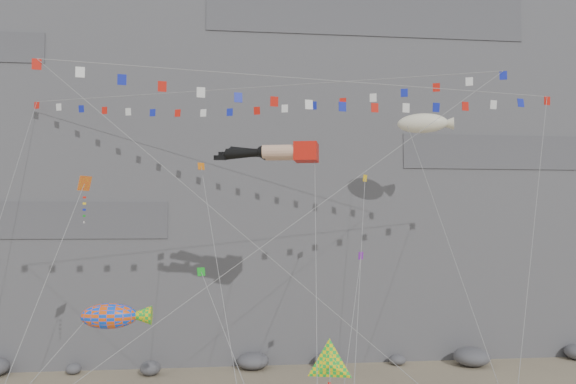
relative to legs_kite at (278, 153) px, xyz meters
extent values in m
cube|color=slate|center=(-0.93, 26.65, 8.86)|extent=(80.00, 28.00, 50.00)
cube|color=red|center=(1.71, -0.40, 0.02)|extent=(1.81, 2.20, 1.13)
cylinder|color=#E0AD8C|center=(-0.03, -0.56, 0.02)|extent=(2.06, 1.27, 0.84)
sphere|color=black|center=(-0.97, -0.33, 0.02)|extent=(0.77, 0.77, 0.77)
cone|color=black|center=(-2.07, -0.06, -0.05)|extent=(2.39, 1.22, 0.78)
cube|color=black|center=(-3.55, 0.30, -0.30)|extent=(0.80, 0.50, 0.28)
cylinder|color=#E0AD8C|center=(0.24, 0.54, 0.02)|extent=(2.06, 1.27, 0.84)
sphere|color=black|center=(-0.70, 0.77, 0.02)|extent=(0.77, 0.77, 0.77)
cone|color=black|center=(-1.80, 1.04, 0.13)|extent=(2.41, 1.23, 0.84)
cube|color=black|center=(-3.28, 1.41, 0.04)|extent=(0.80, 0.50, 0.28)
cylinder|color=gray|center=(0.95, -7.21, -8.03)|extent=(0.03, 0.03, 21.15)
cylinder|color=gray|center=(-9.18, -1.53, -5.42)|extent=(0.03, 0.03, 29.09)
cylinder|color=gray|center=(6.65, -5.19, -6.11)|extent=(0.03, 0.03, 22.07)
cylinder|color=gray|center=(-12.54, -5.87, -9.09)|extent=(0.03, 0.03, 16.30)
cylinder|color=gray|center=(11.63, -0.43, -6.53)|extent=(0.03, 0.03, 22.58)
cylinder|color=gray|center=(-3.29, -4.66, -8.36)|extent=(0.03, 0.03, 21.19)
cylinder|color=gray|center=(3.06, -5.72, -11.21)|extent=(0.03, 0.03, 15.49)
cylinder|color=gray|center=(-2.34, -8.12, -11.53)|extent=(0.03, 0.03, 14.38)
cylinder|color=gray|center=(3.90, -4.63, -8.67)|extent=(0.03, 0.03, 22.46)
camera|label=1|loc=(-3.16, -34.27, -4.17)|focal=35.00mm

